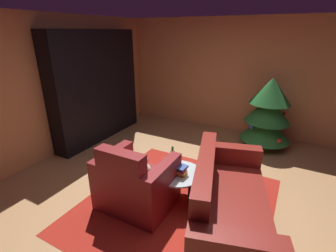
{
  "coord_description": "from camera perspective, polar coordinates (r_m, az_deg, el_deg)",
  "views": [
    {
      "loc": [
        1.09,
        -2.66,
        2.2
      ],
      "look_at": [
        -0.38,
        0.07,
        0.99
      ],
      "focal_mm": 25.98,
      "sensor_mm": 36.0,
      "label": 1
    }
  ],
  "objects": [
    {
      "name": "ground_plane",
      "position": [
        3.62,
        4.9,
        -16.14
      ],
      "size": [
        6.74,
        6.74,
        0.0
      ],
      "primitive_type": "plane",
      "color": "#AE7E4F"
    },
    {
      "name": "wall_back",
      "position": [
        5.68,
        17.09,
        10.86
      ],
      "size": [
        5.66,
        0.06,
        2.5
      ],
      "primitive_type": "cube",
      "color": "#D28850",
      "rests_on": "ground"
    },
    {
      "name": "wall_left",
      "position": [
        4.81,
        -27.1,
        7.68
      ],
      "size": [
        0.06,
        5.73,
        2.5
      ],
      "primitive_type": "cube",
      "color": "#D28850",
      "rests_on": "ground"
    },
    {
      "name": "area_rug",
      "position": [
        3.48,
        2.12,
        -17.82
      ],
      "size": [
        2.38,
        2.53,
        0.01
      ],
      "primitive_type": "cube",
      "color": "#A42218",
      "rests_on": "ground"
    },
    {
      "name": "bookshelf_unit",
      "position": [
        5.39,
        -15.24,
        8.82
      ],
      "size": [
        0.36,
        2.19,
        2.23
      ],
      "color": "black",
      "rests_on": "ground"
    },
    {
      "name": "armchair_red",
      "position": [
        3.3,
        -7.62,
        -13.36
      ],
      "size": [
        0.93,
        0.77,
        0.93
      ],
      "color": "maroon",
      "rests_on": "ground"
    },
    {
      "name": "couch_red",
      "position": [
        3.05,
        13.56,
        -17.58
      ],
      "size": [
        1.29,
        2.01,
        0.9
      ],
      "color": "maroon",
      "rests_on": "ground"
    },
    {
      "name": "coffee_table",
      "position": [
        3.35,
        2.32,
        -11.44
      ],
      "size": [
        0.67,
        0.67,
        0.42
      ],
      "color": "black",
      "rests_on": "ground"
    },
    {
      "name": "book_stack_on_table",
      "position": [
        3.26,
        2.6,
        -10.22
      ],
      "size": [
        0.23,
        0.18,
        0.13
      ],
      "color": "gold",
      "rests_on": "coffee_table"
    },
    {
      "name": "bottle_on_table",
      "position": [
        3.41,
        1.06,
        -7.6
      ],
      "size": [
        0.07,
        0.07,
        0.3
      ],
      "color": "#1B531E",
      "rests_on": "coffee_table"
    },
    {
      "name": "decorated_tree",
      "position": [
        5.11,
        22.39,
        2.96
      ],
      "size": [
        0.97,
        0.97,
        1.4
      ],
      "color": "brown",
      "rests_on": "ground"
    }
  ]
}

